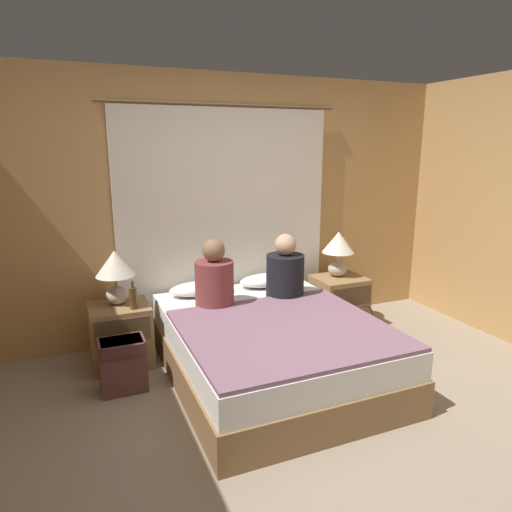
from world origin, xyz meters
TOP-DOWN VIEW (x-y plane):
  - ground_plane at (0.00, 0.00)m, footprint 16.00×16.00m
  - wall_back at (0.00, 1.97)m, footprint 4.87×0.06m
  - curtain_panel at (0.00, 1.90)m, footprint 2.30×0.02m
  - bed at (0.00, 0.85)m, footprint 1.56×1.99m
  - nightstand_left at (-1.09, 1.54)m, footprint 0.50×0.45m
  - nightstand_right at (1.09, 1.54)m, footprint 0.50×0.45m
  - lamp_left at (-1.09, 1.59)m, footprint 0.33×0.33m
  - lamp_right at (1.09, 1.59)m, footprint 0.33×0.33m
  - pillow_left at (-0.34, 1.66)m, footprint 0.59×0.30m
  - pillow_right at (0.34, 1.66)m, footprint 0.59×0.30m
  - blanket_on_bed at (0.00, 0.58)m, footprint 1.50×1.39m
  - person_left_in_bed at (-0.32, 1.31)m, footprint 0.33×0.33m
  - person_right_in_bed at (0.35, 1.31)m, footprint 0.34×0.34m
  - beer_bottle_on_left_stand at (-0.98, 1.42)m, footprint 0.06×0.06m
  - backpack_on_floor at (-1.14, 1.08)m, footprint 0.34×0.25m
  - handbag_on_floor at (1.11, 1.16)m, footprint 0.35×0.15m

SIDE VIEW (x-z plane):
  - ground_plane at x=0.00m, z-range 0.00..0.00m
  - handbag_on_floor at x=1.11m, z-range -0.07..0.29m
  - backpack_on_floor at x=-1.14m, z-range 0.03..0.45m
  - bed at x=0.00m, z-range 0.00..0.49m
  - nightstand_left at x=-1.09m, z-range 0.00..0.53m
  - nightstand_right at x=1.09m, z-range 0.00..0.53m
  - blanket_on_bed at x=0.00m, z-range 0.50..0.53m
  - pillow_left at x=-0.34m, z-range 0.50..0.62m
  - pillow_right at x=0.34m, z-range 0.50..0.62m
  - beer_bottle_on_left_stand at x=-0.98m, z-range 0.51..0.75m
  - person_right_in_bed at x=0.35m, z-range 0.44..1.02m
  - person_left_in_bed at x=-0.32m, z-range 0.44..1.03m
  - lamp_left at x=-1.09m, z-range 0.60..1.07m
  - lamp_right at x=1.09m, z-range 0.60..1.07m
  - curtain_panel at x=0.00m, z-range 0.00..2.21m
  - wall_back at x=0.00m, z-range 0.00..2.50m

